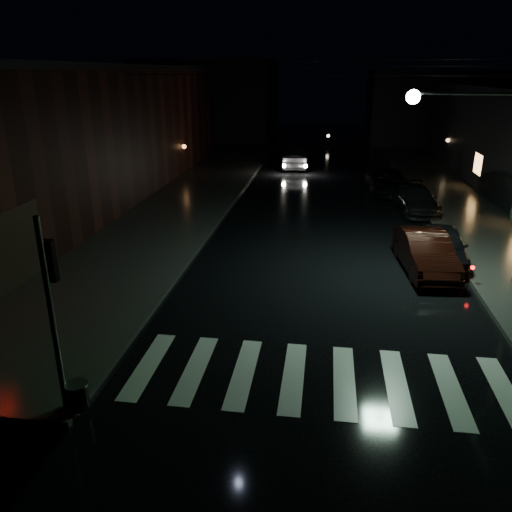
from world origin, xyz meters
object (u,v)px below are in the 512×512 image
at_px(parked_car_c, 416,200).
at_px(parked_car_d, 388,182).
at_px(parked_car_b, 425,252).
at_px(oncoming_car, 294,157).
at_px(parked_car_a, 443,246).

distance_m(parked_car_c, parked_car_d, 4.28).
height_order(parked_car_b, parked_car_d, parked_car_b).
bearing_deg(parked_car_c, oncoming_car, 116.62).
relative_size(parked_car_b, oncoming_car, 0.87).
bearing_deg(parked_car_b, parked_car_c, 78.64).
xyz_separation_m(parked_car_b, parked_car_d, (-0.02, 12.56, -0.03)).
relative_size(parked_car_a, parked_car_d, 0.81).
xyz_separation_m(parked_car_a, oncoming_car, (-6.90, 19.13, 0.14)).
height_order(parked_car_c, oncoming_car, oncoming_car).
distance_m(parked_car_b, oncoming_car, 20.99).
height_order(parked_car_a, parked_car_c, parked_car_a).
xyz_separation_m(parked_car_d, oncoming_car, (-6.08, 7.53, 0.13)).
xyz_separation_m(parked_car_b, oncoming_car, (-6.10, 20.09, 0.10)).
xyz_separation_m(parked_car_a, parked_car_c, (0.16, 7.43, -0.03)).
distance_m(parked_car_c, oncoming_car, 13.67).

